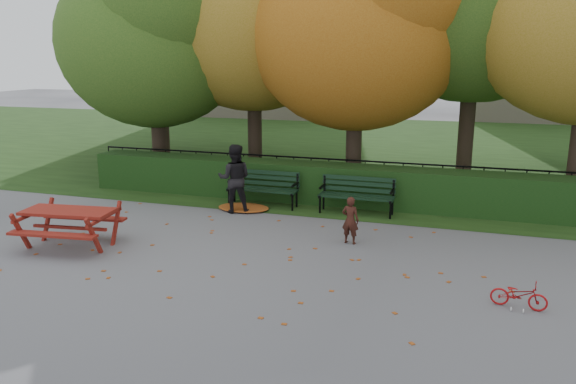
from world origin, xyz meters
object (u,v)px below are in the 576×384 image
(tree_c, at_px, (368,13))
(picnic_table, at_px, (69,218))
(tree_a, at_px, (158,28))
(adult, at_px, (235,179))
(bicycle, at_px, (519,295))
(bench_right, at_px, (357,192))
(child, at_px, (350,220))
(bench_left, at_px, (264,186))

(tree_c, bearing_deg, picnic_table, -126.22)
(tree_a, relative_size, adult, 4.47)
(tree_c, xyz_separation_m, bicycle, (3.61, -6.75, -4.61))
(adult, bearing_deg, bench_right, 179.25)
(tree_a, relative_size, picnic_table, 3.85)
(child, bearing_deg, bench_left, -32.50)
(tree_a, distance_m, tree_c, 6.04)
(bicycle, bearing_deg, tree_a, 63.47)
(tree_a, bearing_deg, bench_right, -16.61)
(tree_a, height_order, picnic_table, tree_a)
(tree_c, relative_size, bench_left, 4.44)
(picnic_table, height_order, bicycle, picnic_table)
(tree_a, distance_m, adult, 5.70)
(adult, bearing_deg, picnic_table, 41.39)
(bench_left, distance_m, picnic_table, 4.92)
(picnic_table, bearing_deg, bench_right, 32.78)
(tree_c, bearing_deg, child, -82.87)
(tree_a, bearing_deg, bench_left, -25.76)
(tree_c, xyz_separation_m, adult, (-2.59, -3.06, -3.99))
(adult, relative_size, bicycle, 2.05)
(bench_left, bearing_deg, bicycle, -37.98)
(bench_left, height_order, adult, adult)
(child, relative_size, adult, 0.59)
(picnic_table, bearing_deg, child, 12.57)
(tree_a, relative_size, tree_c, 0.94)
(tree_a, bearing_deg, child, -32.24)
(bench_left, xyz_separation_m, adult, (-0.46, -0.80, 0.32))
(bench_right, xyz_separation_m, bicycle, (3.35, -4.49, -0.30))
(tree_a, distance_m, child, 8.77)
(adult, bearing_deg, bicycle, 132.85)
(adult, distance_m, bicycle, 7.24)
(tree_a, height_order, bicycle, tree_a)
(adult, bearing_deg, child, 138.48)
(picnic_table, distance_m, child, 5.62)
(bench_left, height_order, picnic_table, bench_left)
(tree_c, relative_size, adult, 4.78)
(picnic_table, distance_m, adult, 4.01)
(tree_a, relative_size, bench_left, 4.16)
(tree_a, xyz_separation_m, picnic_table, (1.30, -6.06, -3.93))
(picnic_table, relative_size, adult, 1.16)
(tree_a, distance_m, picnic_table, 7.34)
(tree_a, bearing_deg, bicycle, -33.44)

